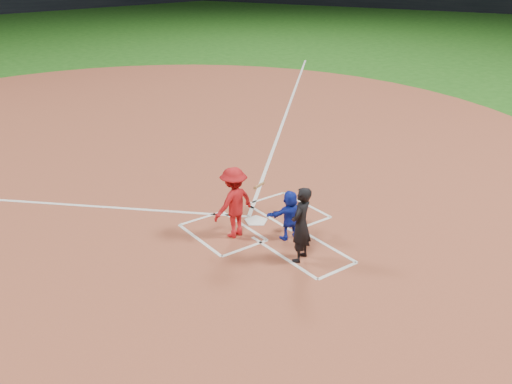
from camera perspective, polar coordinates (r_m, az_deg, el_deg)
ground at (r=13.70m, az=0.01°, el=-2.98°), size 120.00×120.00×0.00m
home_plate_dirt at (r=18.48m, az=-11.15°, el=3.87°), size 28.00×28.00×0.01m
home_plate at (r=13.70m, az=0.01°, el=-2.90°), size 0.60×0.60×0.02m
catcher at (r=12.73m, az=3.40°, el=-2.29°), size 1.11×0.51×1.15m
umpire at (r=11.77m, az=4.52°, el=-3.26°), size 0.71×0.61×1.65m
chalk_markings at (r=17.87m, az=-10.14°, el=3.28°), size 28.35×17.32×0.01m
batter_at_plate at (r=12.71m, az=-2.23°, el=-1.05°), size 1.52×0.82×1.65m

